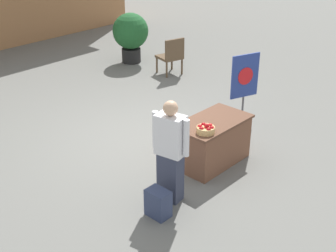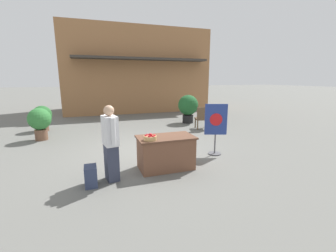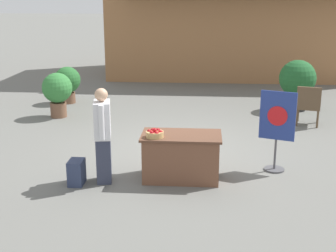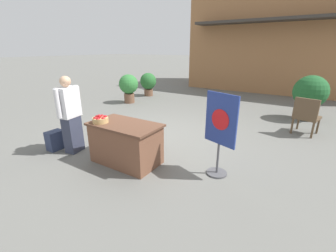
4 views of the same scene
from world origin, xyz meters
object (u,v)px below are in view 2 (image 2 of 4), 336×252
object	(u,v)px
backpack	(91,176)
potted_plant_far_left	(188,106)
patio_chair	(203,117)
potted_plant_far_right	(40,121)
poster_board	(216,127)
apple_basket	(150,137)
person_visitor	(111,143)
potted_plant_near_right	(42,116)
display_table	(166,152)

from	to	relation	value
backpack	potted_plant_far_left	distance (m)	7.13
backpack	patio_chair	world-z (taller)	patio_chair
patio_chair	potted_plant_far_right	world-z (taller)	potted_plant_far_right
poster_board	apple_basket	bearing A→B (deg)	-51.95
person_visitor	potted_plant_far_left	distance (m)	6.71
person_visitor	patio_chair	distance (m)	5.60
backpack	potted_plant_near_right	distance (m)	6.10
display_table	person_visitor	distance (m)	1.37
person_visitor	backpack	size ratio (longest dim) A/B	3.83
backpack	potted_plant_far_right	xyz separation A→B (m)	(-1.62, 4.26, 0.48)
display_table	person_visitor	bearing A→B (deg)	-170.02
person_visitor	potted_plant_far_right	bearing A→B (deg)	106.59
backpack	potted_plant_near_right	size ratio (longest dim) A/B	0.40
patio_chair	potted_plant_far_left	distance (m)	1.54
display_table	apple_basket	xyz separation A→B (m)	(-0.43, -0.19, 0.46)
display_table	potted_plant_far_left	world-z (taller)	potted_plant_far_left
display_table	poster_board	world-z (taller)	poster_board
apple_basket	poster_board	bearing A→B (deg)	18.61
poster_board	display_table	bearing A→B (deg)	-53.37
poster_board	potted_plant_far_left	distance (m)	4.70
poster_board	potted_plant_far_left	bearing A→B (deg)	-175.31
poster_board	potted_plant_near_right	distance (m)	7.15
apple_basket	potted_plant_far_left	distance (m)	6.18
person_visitor	potted_plant_near_right	xyz separation A→B (m)	(-2.24, 5.65, -0.19)
potted_plant_near_right	patio_chair	bearing A→B (deg)	-16.52
potted_plant_far_left	person_visitor	bearing A→B (deg)	-128.10
backpack	potted_plant_near_right	bearing A→B (deg)	107.27
display_table	apple_basket	world-z (taller)	apple_basket
potted_plant_far_right	potted_plant_far_left	distance (m)	6.30
backpack	patio_chair	xyz separation A→B (m)	(4.57, 3.92, 0.32)
apple_basket	potted_plant_near_right	distance (m)	6.42
display_table	patio_chair	xyz separation A→B (m)	(2.85, 3.54, 0.14)
potted_plant_near_right	potted_plant_far_right	world-z (taller)	potted_plant_far_right
poster_board	patio_chair	xyz separation A→B (m)	(1.19, 3.02, -0.27)
person_visitor	potted_plant_far_right	world-z (taller)	person_visitor
backpack	person_visitor	bearing A→B (deg)	20.37
person_visitor	poster_board	bearing A→B (deg)	4.10
apple_basket	person_visitor	size ratio (longest dim) A/B	0.18
apple_basket	poster_board	world-z (taller)	poster_board
display_table	person_visitor	world-z (taller)	person_visitor
potted_plant_far_left	poster_board	bearing A→B (deg)	-104.75
person_visitor	potted_plant_far_left	world-z (taller)	person_visitor
person_visitor	patio_chair	world-z (taller)	person_visitor
poster_board	potted_plant_near_right	bearing A→B (deg)	-114.03
backpack	poster_board	distance (m)	3.55
display_table	potted_plant_far_left	size ratio (longest dim) A/B	0.99
person_visitor	display_table	bearing A→B (deg)	0.00
display_table	backpack	distance (m)	1.77
person_visitor	poster_board	world-z (taller)	person_visitor
backpack	potted_plant_far_right	bearing A→B (deg)	110.79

